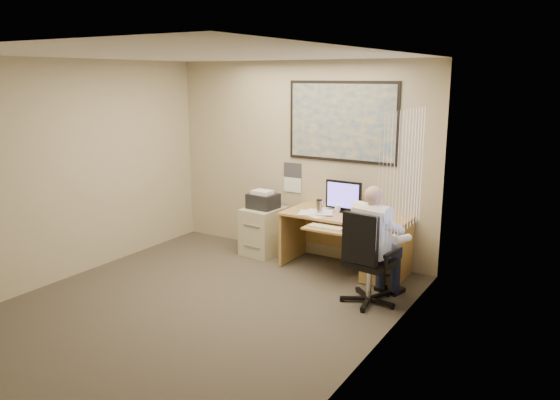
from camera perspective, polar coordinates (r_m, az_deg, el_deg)
The scene contains 8 objects.
room_shell at distance 5.81m, azimuth -8.68°, elevation 1.38°, with size 4.00×4.50×2.70m.
desk at distance 7.04m, azimuth 9.36°, elevation -4.25°, with size 1.60×0.97×1.15m.
world_map at distance 7.29m, azimuth 6.48°, elevation 8.12°, with size 1.56×0.03×1.06m, color #1E4C93.
wall_calendar at distance 7.74m, azimuth 1.30°, elevation 2.36°, with size 0.28×0.01×0.42m, color white.
window_blinds at distance 5.52m, azimuth 12.81°, elevation 2.71°, with size 0.06×1.40×1.30m, color beige, non-canonical shape.
filing_cabinet at distance 7.76m, azimuth -1.75°, elevation -2.80°, with size 0.52×0.61×0.93m.
office_chair at distance 6.18m, azimuth 9.20°, elevation -7.98°, with size 0.72×0.72×1.07m.
person at distance 6.13m, azimuth 9.53°, elevation -4.65°, with size 0.55×0.78×1.33m, color white, non-canonical shape.
Camera 1 is at (3.66, -4.37, 2.50)m, focal length 35.00 mm.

